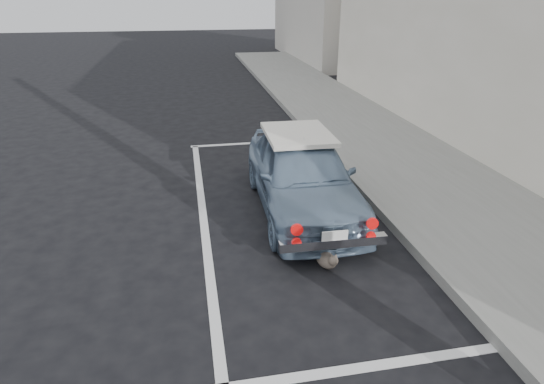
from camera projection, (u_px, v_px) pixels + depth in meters
The scene contains 7 objects.
ground at pixel (306, 337), 4.66m from camera, with size 80.00×80.00×0.00m, color black.
sidewalk at pixel (475, 217), 6.97m from camera, with size 2.80×40.00×0.15m, color slate.
pline_rear at pixel (371, 366), 4.29m from camera, with size 3.00×0.12×0.01m, color silver.
pline_front at pixel (256, 143), 10.58m from camera, with size 3.00×0.12×0.01m, color silver.
pline_side at pixel (203, 215), 7.19m from camera, with size 0.12×7.00×0.01m, color silver.
retro_coupe at pixel (302, 174), 7.14m from camera, with size 1.52×3.64×1.23m.
cat at pixel (327, 259), 5.79m from camera, with size 0.30×0.48×0.26m.
Camera 1 is at (-1.03, -3.52, 3.26)m, focal length 30.00 mm.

